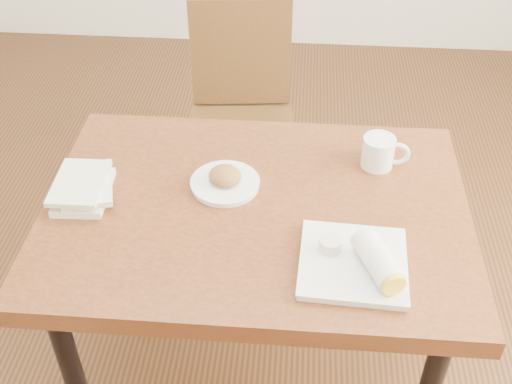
# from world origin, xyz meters

# --- Properties ---
(ground) EXTENTS (4.00, 5.00, 0.01)m
(ground) POSITION_xyz_m (0.00, 0.00, -0.01)
(ground) COLOR #472814
(ground) RESTS_ON ground
(table) EXTENTS (1.20, 0.86, 0.75)m
(table) POSITION_xyz_m (0.00, 0.00, 0.67)
(table) COLOR brown
(table) RESTS_ON ground
(chair_far) EXTENTS (0.46, 0.46, 0.95)m
(chair_far) POSITION_xyz_m (-0.13, 0.84, 0.55)
(chair_far) COLOR #4D3416
(chair_far) RESTS_ON ground
(plate_scone) EXTENTS (0.20, 0.20, 0.06)m
(plate_scone) POSITION_xyz_m (-0.10, 0.08, 0.77)
(plate_scone) COLOR white
(plate_scone) RESTS_ON table
(coffee_mug) EXTENTS (0.14, 0.10, 0.10)m
(coffee_mug) POSITION_xyz_m (0.36, 0.22, 0.80)
(coffee_mug) COLOR white
(coffee_mug) RESTS_ON table
(plate_burrito) EXTENTS (0.28, 0.28, 0.09)m
(plate_burrito) POSITION_xyz_m (0.28, -0.22, 0.78)
(plate_burrito) COLOR white
(plate_burrito) RESTS_ON table
(book_stack) EXTENTS (0.19, 0.23, 0.06)m
(book_stack) POSITION_xyz_m (-0.49, 0.01, 0.78)
(book_stack) COLOR white
(book_stack) RESTS_ON table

